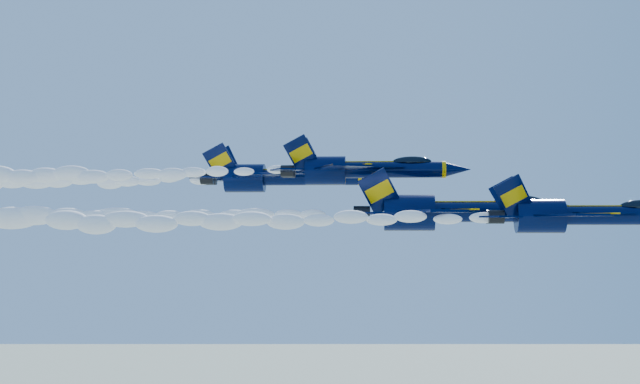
# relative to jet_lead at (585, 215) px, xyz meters

# --- Properties ---
(jet_lead) EXTENTS (16.19, 13.28, 6.02)m
(jet_lead) POSITION_rel_jet_lead_xyz_m (0.00, 0.00, 0.00)
(jet_lead) COLOR black
(smoke_trail_jet_lead) EXTENTS (33.98, 1.67, 1.51)m
(smoke_trail_jet_lead) POSITION_rel_jet_lead_xyz_m (-23.91, -0.00, -0.36)
(smoke_trail_jet_lead) COLOR white
(jet_second) EXTENTS (19.59, 16.07, 7.28)m
(jet_second) POSITION_rel_jet_lead_xyz_m (-8.60, 7.16, 0.38)
(jet_second) COLOR black
(smoke_trail_jet_second) EXTENTS (33.98, 2.03, 1.82)m
(smoke_trail_jet_second) POSITION_rel_jet_lead_xyz_m (-33.96, 7.16, -0.02)
(smoke_trail_jet_second) COLOR white
(jet_third) EXTENTS (17.16, 14.08, 6.38)m
(jet_third) POSITION_rel_jet_lead_xyz_m (-16.46, 13.00, 4.29)
(jet_third) COLOR black
(smoke_trail_jet_third) EXTENTS (33.98, 1.78, 1.60)m
(smoke_trail_jet_third) POSITION_rel_jet_lead_xyz_m (-40.78, 13.00, 3.92)
(smoke_trail_jet_third) COLOR white
(jet_fourth) EXTENTS (19.02, 15.61, 7.07)m
(jet_fourth) POSITION_rel_jet_lead_xyz_m (-25.02, 21.79, 4.16)
(jet_fourth) COLOR black
(smoke_trail_jet_fourth) EXTENTS (33.98, 1.97, 1.77)m
(smoke_trail_jet_fourth) POSITION_rel_jet_lead_xyz_m (-50.14, 21.79, 3.76)
(smoke_trail_jet_fourth) COLOR white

